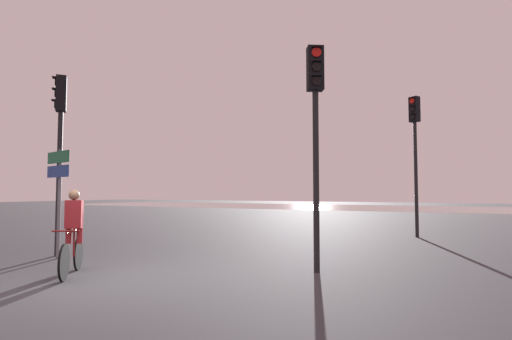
{
  "coord_description": "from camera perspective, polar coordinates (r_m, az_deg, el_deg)",
  "views": [
    {
      "loc": [
        5.65,
        -4.99,
        1.57
      ],
      "look_at": [
        0.5,
        5.0,
        2.2
      ],
      "focal_mm": 28.0,
      "sensor_mm": 36.0,
      "label": 1
    }
  ],
  "objects": [
    {
      "name": "traffic_light_near_left",
      "position": [
        11.23,
        -26.2,
        5.12
      ],
      "size": [
        0.41,
        0.42,
        4.51
      ],
      "rotation": [
        0.0,
        0.0,
        2.44
      ],
      "color": "black",
      "rests_on": "ground"
    },
    {
      "name": "cyclist",
      "position": [
        8.51,
        -24.67,
        -7.98
      ],
      "size": [
        1.1,
        1.36,
        1.62
      ],
      "rotation": [
        0.0,
        0.0,
        -2.47
      ],
      "color": "black",
      "rests_on": "ground"
    },
    {
      "name": "traffic_light_near_right",
      "position": [
        8.17,
        8.51,
        7.88
      ],
      "size": [
        0.4,
        0.42,
        4.52
      ],
      "rotation": [
        0.0,
        0.0,
        3.69
      ],
      "color": "black",
      "rests_on": "ground"
    },
    {
      "name": "ground_plane",
      "position": [
        7.7,
        -21.57,
        -14.76
      ],
      "size": [
        120.0,
        120.0,
        0.0
      ],
      "primitive_type": "plane",
      "color": "#333338"
    },
    {
      "name": "water_strip",
      "position": [
        42.1,
        19.63,
        -5.14
      ],
      "size": [
        80.0,
        16.0,
        0.01
      ],
      "primitive_type": "cube",
      "color": "gray",
      "rests_on": "ground"
    },
    {
      "name": "traffic_light_far_right",
      "position": [
        15.26,
        21.77,
        4.0
      ],
      "size": [
        0.4,
        0.42,
        4.97
      ],
      "rotation": [
        0.0,
        0.0,
        2.64
      ],
      "color": "black",
      "rests_on": "ground"
    },
    {
      "name": "direction_sign_post",
      "position": [
        10.63,
        -26.38,
        -1.67
      ],
      "size": [
        1.08,
        0.28,
        2.6
      ],
      "rotation": [
        0.0,
        0.0,
        2.91
      ],
      "color": "slate",
      "rests_on": "ground"
    }
  ]
}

